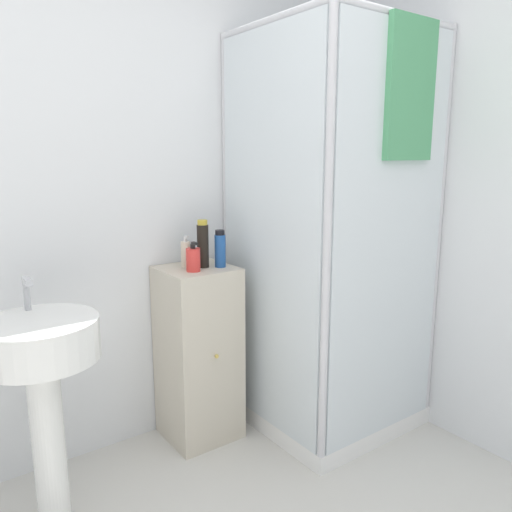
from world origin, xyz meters
TOP-DOWN VIEW (x-y plane):
  - wall_back at (0.00, 1.70)m, footprint 6.40×0.06m
  - shower_enclosure at (1.22, 1.19)m, footprint 0.80×0.83m
  - vanity_cabinet at (0.61, 1.50)m, footprint 0.35×0.35m
  - sink at (-0.17, 1.27)m, footprint 0.43×0.43m
  - soap_dispenser at (0.56, 1.44)m, footprint 0.07×0.07m
  - shampoo_bottle_tall_black at (0.64, 1.49)m, footprint 0.06×0.06m
  - shampoo_bottle_blue at (0.71, 1.44)m, footprint 0.05×0.05m
  - lotion_bottle_white at (0.58, 1.54)m, footprint 0.05×0.05m

SIDE VIEW (x-z plane):
  - vanity_cabinet at x=0.61m, z-range 0.00..0.89m
  - shower_enclosure at x=1.22m, z-range -0.42..1.60m
  - sink at x=-0.17m, z-range 0.17..1.14m
  - soap_dispenser at x=0.56m, z-range 0.87..1.01m
  - lotion_bottle_white at x=0.58m, z-range 0.87..1.03m
  - shampoo_bottle_blue at x=0.71m, z-range 0.88..1.06m
  - shampoo_bottle_tall_black at x=0.64m, z-range 0.88..1.11m
  - wall_back at x=0.00m, z-range 0.00..2.50m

